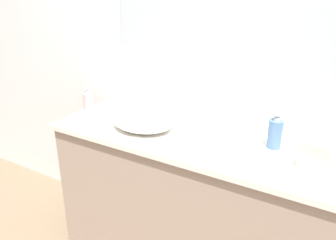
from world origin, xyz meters
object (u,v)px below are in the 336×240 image
Objects in this scene: soap_dispenser at (275,132)px; tissue_box at (320,154)px; folded_hand_towel at (215,135)px; sink_basin at (143,120)px; lotion_bottle at (88,104)px.

tissue_box is at bearing -25.60° from soap_dispenser.
folded_hand_towel is (-0.54, 0.06, -0.06)m from tissue_box.
soap_dispenser reaches higher than sink_basin.
lotion_bottle is 0.82m from folded_hand_towel.
lotion_bottle is (-1.11, -0.17, 0.00)m from soap_dispenser.
tissue_box is 0.93× the size of folded_hand_towel.
sink_basin is at bearing -167.77° from folded_hand_towel.
folded_hand_towel is at bearing 173.43° from tissue_box.
sink_basin is 0.96m from tissue_box.
tissue_box reaches higher than sink_basin.
tissue_box is 0.55m from folded_hand_towel.
soap_dispenser reaches higher than lotion_bottle.
sink_basin is 2.12× the size of tissue_box.
sink_basin is at bearing 4.35° from lotion_bottle.
lotion_bottle reaches higher than sink_basin.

